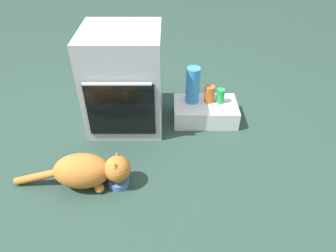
% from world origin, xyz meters
% --- Properties ---
extents(ground, '(8.00, 8.00, 0.00)m').
position_xyz_m(ground, '(0.00, 0.00, 0.00)').
color(ground, '#284238').
extents(oven, '(0.57, 0.58, 0.77)m').
position_xyz_m(oven, '(-0.05, 0.41, 0.39)').
color(oven, '#B7BABF').
rests_on(oven, ground).
extents(pantry_cabinet, '(0.52, 0.33, 0.15)m').
position_xyz_m(pantry_cabinet, '(0.59, 0.43, 0.08)').
color(pantry_cabinet, white).
rests_on(pantry_cabinet, ground).
extents(food_bowl, '(0.14, 0.14, 0.08)m').
position_xyz_m(food_bowl, '(-0.04, -0.29, 0.03)').
color(food_bowl, '#4C7AB7').
rests_on(food_bowl, ground).
extents(cat, '(0.77, 0.23, 0.25)m').
position_xyz_m(cat, '(-0.22, -0.29, 0.13)').
color(cat, '#C6752D').
rests_on(cat, ground).
extents(water_bottle, '(0.11, 0.11, 0.30)m').
position_xyz_m(water_bottle, '(0.48, 0.48, 0.30)').
color(water_bottle, '#388CD1').
rests_on(water_bottle, pantry_cabinet).
extents(soda_can, '(0.07, 0.07, 0.12)m').
position_xyz_m(soda_can, '(0.71, 0.46, 0.21)').
color(soda_can, green).
rests_on(soda_can, pantry_cabinet).
extents(sauce_jar, '(0.08, 0.08, 0.14)m').
position_xyz_m(sauce_jar, '(0.62, 0.47, 0.22)').
color(sauce_jar, '#D16023').
rests_on(sauce_jar, pantry_cabinet).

